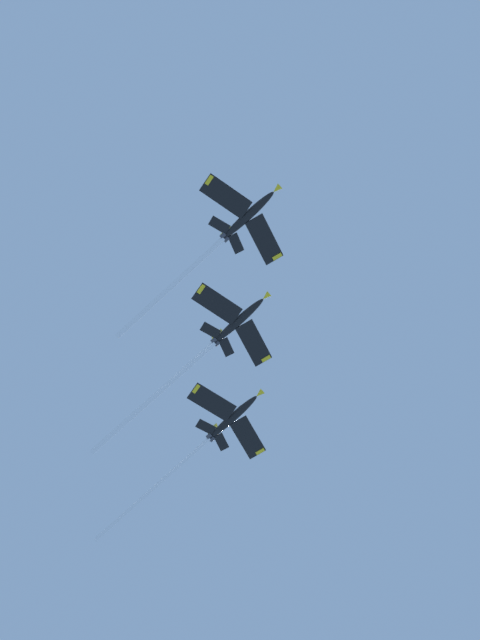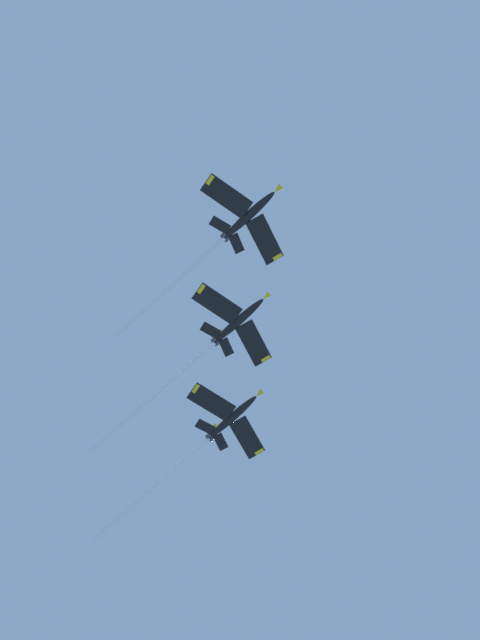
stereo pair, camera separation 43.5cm
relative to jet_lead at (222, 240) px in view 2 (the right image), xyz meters
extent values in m
ellipsoid|color=black|center=(-6.04, -1.06, 1.82)|extent=(11.99, 3.64, 4.70)
cone|color=yellow|center=(-12.37, -2.17, 3.72)|extent=(2.05, 1.51, 1.60)
ellipsoid|color=black|center=(-7.85, -1.38, 2.99)|extent=(3.07, 1.49, 1.66)
cube|color=black|center=(-4.39, -6.15, 1.50)|extent=(6.86, 9.65, 1.21)
cube|color=yellow|center=(-3.37, -10.14, 1.53)|extent=(1.89, 1.35, 0.62)
cube|color=black|center=(-6.23, 4.29, 1.50)|extent=(4.13, 9.22, 1.21)
cube|color=yellow|center=(-6.62, 8.38, 1.53)|extent=(1.81, 0.82, 0.62)
cube|color=black|center=(-0.92, -2.48, 0.40)|extent=(3.25, 4.01, 0.66)
cube|color=black|center=(-1.71, 2.01, 0.40)|extent=(2.26, 3.81, 0.66)
cube|color=yellow|center=(-1.11, -0.20, 1.80)|extent=(3.08, 0.71, 3.37)
cylinder|color=#38383D|center=(-0.51, -0.55, 0.08)|extent=(1.31, 0.99, 1.05)
cylinder|color=#38383D|center=(-0.67, 0.34, 0.08)|extent=(1.31, 0.99, 1.05)
cylinder|color=white|center=(11.80, 2.07, -3.63)|extent=(24.83, 5.28, 8.23)
ellipsoid|color=black|center=(9.80, -12.20, -1.75)|extent=(12.00, 3.76, 4.61)
cone|color=yellow|center=(3.47, -13.38, 0.09)|extent=(2.06, 1.52, 1.59)
ellipsoid|color=black|center=(7.98, -12.54, -0.60)|extent=(3.07, 1.52, 1.64)
cube|color=black|center=(11.51, -17.27, -2.07)|extent=(6.94, 9.65, 1.18)
cube|color=yellow|center=(12.57, -21.24, -2.04)|extent=(1.89, 1.37, 0.61)
cube|color=black|center=(9.56, -6.85, -2.07)|extent=(4.05, 9.19, 1.18)
cube|color=yellow|center=(9.12, -2.76, -2.04)|extent=(1.80, 0.80, 0.61)
cube|color=black|center=(14.95, -13.55, -3.13)|extent=(3.28, 4.01, 0.65)
cube|color=black|center=(14.11, -9.07, -3.13)|extent=(2.22, 3.80, 0.65)
cube|color=yellow|center=(14.72, -11.28, -1.73)|extent=(3.06, 0.74, 3.35)
cylinder|color=#38383D|center=(15.34, -11.62, -3.45)|extent=(1.31, 1.00, 1.04)
cylinder|color=#38383D|center=(15.18, -10.73, -3.45)|extent=(1.31, 1.00, 1.04)
cylinder|color=white|center=(29.90, -8.44, -7.71)|extent=(29.38, 6.47, 9.42)
ellipsoid|color=black|center=(24.57, -23.29, -6.07)|extent=(12.04, 3.65, 4.42)
cone|color=yellow|center=(18.20, -24.41, -4.33)|extent=(2.04, 1.50, 1.57)
ellipsoid|color=black|center=(22.73, -23.61, -4.94)|extent=(3.07, 1.49, 1.59)
cube|color=black|center=(26.23, -28.38, -6.37)|extent=(6.88, 9.66, 1.12)
cube|color=yellow|center=(27.26, -32.36, -6.33)|extent=(1.90, 1.36, 0.58)
cube|color=black|center=(24.39, -17.94, -6.37)|extent=(4.15, 9.22, 1.12)
cube|color=yellow|center=(24.00, -13.85, -6.33)|extent=(1.81, 0.82, 0.58)
cube|color=black|center=(29.73, -24.70, -7.36)|extent=(3.26, 4.01, 0.62)
cube|color=black|center=(28.94, -20.21, -7.36)|extent=(2.26, 3.81, 0.62)
cube|color=yellow|center=(29.50, -22.42, -5.95)|extent=(3.03, 0.70, 3.33)
cylinder|color=#38383D|center=(30.14, -22.76, -7.66)|extent=(1.29, 0.99, 1.03)
cylinder|color=#38383D|center=(29.99, -21.88, -7.66)|extent=(1.29, 0.99, 1.03)
cylinder|color=white|center=(44.42, -19.79, -11.57)|extent=(28.65, 5.76, 8.43)
camera|label=1|loc=(-47.94, 36.38, -139.87)|focal=48.25mm
camera|label=2|loc=(-47.65, 36.71, -139.87)|focal=48.25mm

